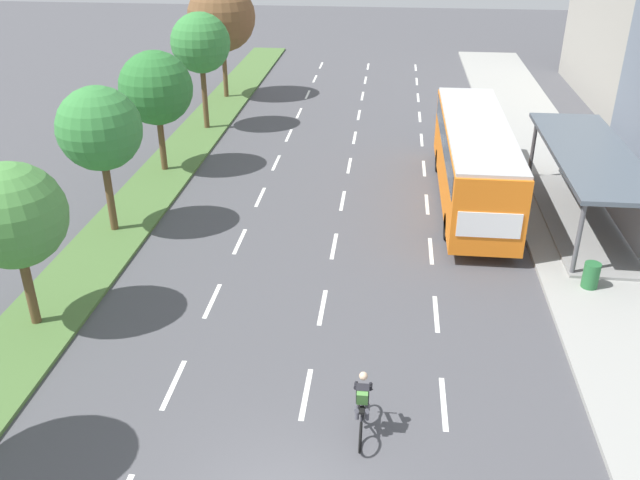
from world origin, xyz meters
The scene contains 14 objects.
median_strip centered at (-8.30, 20.00, 0.06)m, with size 2.60×52.00×0.12m, color #4C7038.
sidewalk_right centered at (9.25, 20.00, 0.07)m, with size 4.50×52.00×0.15m, color #9E9E99.
lane_divider_left centered at (-3.50, 18.09, 0.00)m, with size 0.14×47.19×0.01m.
lane_divider_center centered at (0.00, 18.09, 0.00)m, with size 0.14×47.19×0.01m.
lane_divider_right centered at (3.50, 18.09, 0.00)m, with size 0.14×47.19×0.01m.
bus_shelter centered at (9.53, 14.75, 1.87)m, with size 2.90×9.48×2.86m.
bus centered at (5.25, 16.46, 2.07)m, with size 2.54×11.29×3.37m.
cyclist centered at (1.49, 2.47, 0.79)m, with size 0.46×1.82×1.71m.
median_tree_second centered at (-8.36, 5.97, 3.59)m, with size 2.97×2.97×4.98m.
median_tree_third centered at (-8.39, 12.25, 4.04)m, with size 3.01×3.01×5.44m.
median_tree_fourth centered at (-8.43, 18.52, 3.87)m, with size 3.22×3.22×5.37m.
median_tree_fifth centered at (-8.06, 24.80, 4.59)m, with size 3.06×3.06×6.03m.
median_tree_farthest centered at (-8.45, 31.08, 4.88)m, with size 4.04×4.04×6.79m.
trash_bin centered at (8.45, 9.72, 0.57)m, with size 0.52×0.52×0.85m, color #286B38.
Camera 1 is at (1.80, -9.79, 11.47)m, focal length 37.96 mm.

